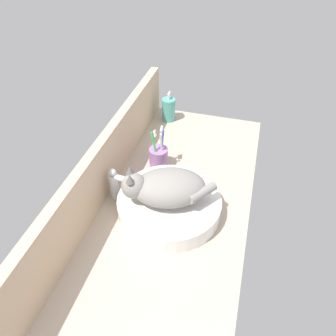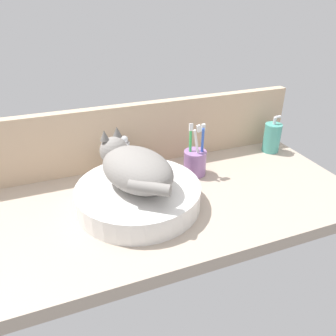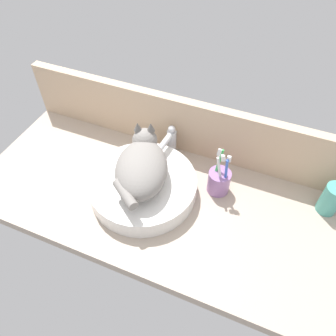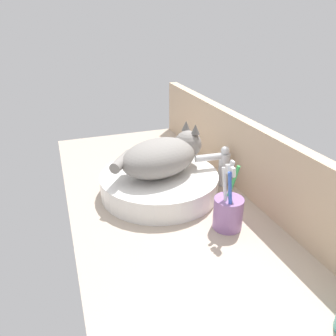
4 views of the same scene
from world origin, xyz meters
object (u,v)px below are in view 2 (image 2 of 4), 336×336
object	(u,v)px
cat	(134,167)
faucet	(126,154)
soap_dispenser	(272,138)
sink_basin	(139,195)
toothbrush_cup	(195,161)

from	to	relation	value
cat	faucet	size ratio (longest dim) A/B	2.31
faucet	soap_dispenser	distance (cm)	58.14
sink_basin	soap_dispenser	world-z (taller)	soap_dispenser
sink_basin	toothbrush_cup	world-z (taller)	toothbrush_cup
soap_dispenser	faucet	bearing A→B (deg)	176.42
cat	sink_basin	bearing A→B (deg)	-67.02
sink_basin	cat	xyz separation A→B (cm)	(-0.53, 1.26, 9.09)
cat	toothbrush_cup	world-z (taller)	cat
cat	toothbrush_cup	distance (cm)	27.26
sink_basin	faucet	distance (cm)	21.04
sink_basin	faucet	size ratio (longest dim) A/B	2.71
sink_basin	soap_dispenser	size ratio (longest dim) A/B	2.50
sink_basin	faucet	xyz separation A→B (cm)	(1.68, 20.59, 3.97)
cat	soap_dispenser	bearing A→B (deg)	14.62
soap_dispenser	toothbrush_cup	world-z (taller)	toothbrush_cup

